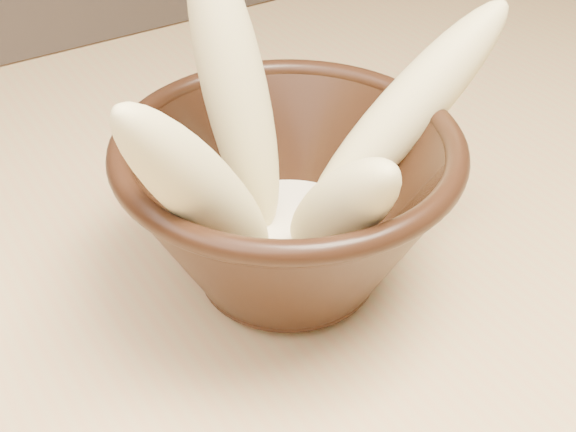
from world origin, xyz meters
name	(u,v)px	position (x,y,z in m)	size (l,w,h in m)	color
table	(291,294)	(0.00, 0.00, 0.67)	(1.20, 0.80, 0.75)	tan
bowl	(288,203)	(-0.04, -0.06, 0.82)	(0.23, 0.23, 0.13)	black
milk_puddle	(288,239)	(-0.04, -0.06, 0.79)	(0.13, 0.13, 0.02)	#FEEECC
banana_upright	(235,90)	(-0.06, -0.02, 0.89)	(0.04, 0.04, 0.20)	#E6DA88
banana_left	(201,190)	(-0.12, -0.08, 0.88)	(0.04, 0.04, 0.19)	#E6DA88
banana_right	(405,114)	(0.05, -0.06, 0.87)	(0.04, 0.04, 0.20)	#E6DA88
banana_front	(340,210)	(-0.04, -0.12, 0.85)	(0.04, 0.04, 0.15)	#E6DA88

